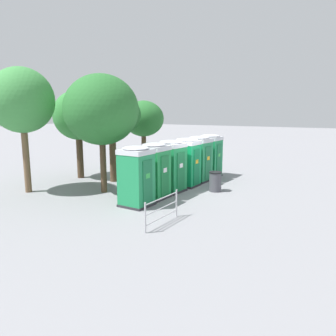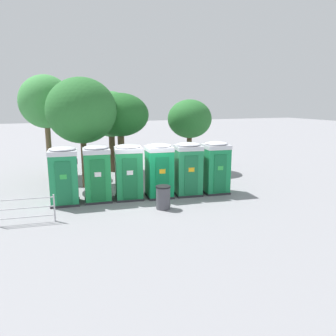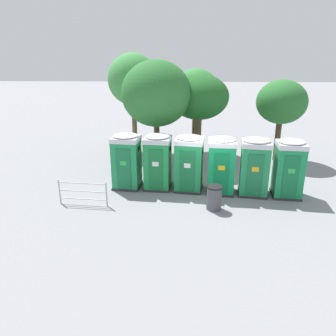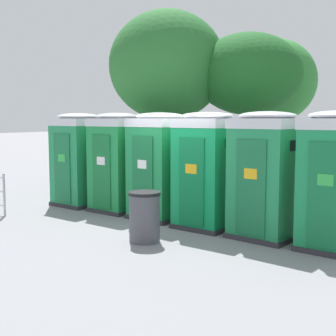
{
  "view_description": "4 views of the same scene",
  "coord_description": "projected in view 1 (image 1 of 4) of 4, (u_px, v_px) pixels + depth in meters",
  "views": [
    {
      "loc": [
        -14.84,
        -6.68,
        4.06
      ],
      "look_at": [
        -1.01,
        0.29,
        1.22
      ],
      "focal_mm": 35.0,
      "sensor_mm": 36.0,
      "label": 1
    },
    {
      "loc": [
        -4.24,
        -14.07,
        4.44
      ],
      "look_at": [
        1.16,
        0.05,
        1.36
      ],
      "focal_mm": 35.0,
      "sensor_mm": 36.0,
      "label": 2
    },
    {
      "loc": [
        -1.07,
        -13.59,
        5.91
      ],
      "look_at": [
        -1.63,
        0.35,
        1.0
      ],
      "focal_mm": 35.0,
      "sensor_mm": 36.0,
      "label": 3
    },
    {
      "loc": [
        5.55,
        -8.92,
        2.4
      ],
      "look_at": [
        -0.4,
        0.22,
        1.24
      ],
      "focal_mm": 50.0,
      "sensor_mm": 36.0,
      "label": 4
    }
  ],
  "objects": [
    {
      "name": "street_tree_1",
      "position": [
        143.0,
        119.0,
        22.24
      ],
      "size": [
        2.77,
        2.77,
        4.57
      ],
      "color": "#4C3826",
      "rests_on": "ground"
    },
    {
      "name": "portapotty_0",
      "position": [
        136.0,
        176.0,
        13.62
      ],
      "size": [
        1.33,
        1.31,
        2.54
      ],
      "color": "#2D2D33",
      "rests_on": "ground"
    },
    {
      "name": "event_barrier",
      "position": [
        162.0,
        209.0,
        11.53
      ],
      "size": [
        2.05,
        0.25,
        1.05
      ],
      "color": "#B7B7BC",
      "rests_on": "ground"
    },
    {
      "name": "trash_can",
      "position": [
        215.0,
        181.0,
        16.14
      ],
      "size": [
        0.63,
        0.63,
        0.98
      ],
      "color": "#4C4C54",
      "rests_on": "ground"
    },
    {
      "name": "portapotty_5",
      "position": [
        210.0,
        155.0,
        19.5
      ],
      "size": [
        1.3,
        1.31,
        2.54
      ],
      "color": "#2D2D33",
      "rests_on": "ground"
    },
    {
      "name": "street_tree_2",
      "position": [
        22.0,
        101.0,
        15.31
      ],
      "size": [
        3.0,
        3.0,
        5.96
      ],
      "color": "brown",
      "rests_on": "ground"
    },
    {
      "name": "portapotty_3",
      "position": [
        187.0,
        162.0,
        17.15
      ],
      "size": [
        1.29,
        1.29,
        2.54
      ],
      "color": "#2D2D33",
      "rests_on": "ground"
    },
    {
      "name": "portapotty_4",
      "position": [
        199.0,
        158.0,
        18.33
      ],
      "size": [
        1.39,
        1.36,
        2.54
      ],
      "color": "#2D2D33",
      "rests_on": "ground"
    },
    {
      "name": "portapotty_2",
      "position": [
        171.0,
        166.0,
        16.01
      ],
      "size": [
        1.4,
        1.37,
        2.54
      ],
      "color": "#2D2D33",
      "rests_on": "ground"
    },
    {
      "name": "portapotty_1",
      "position": [
        154.0,
        170.0,
        14.84
      ],
      "size": [
        1.29,
        1.3,
        2.54
      ],
      "color": "#2D2D33",
      "rests_on": "ground"
    },
    {
      "name": "street_tree_3",
      "position": [
        112.0,
        115.0,
        17.79
      ],
      "size": [
        3.19,
        3.19,
        4.91
      ],
      "color": "brown",
      "rests_on": "ground"
    },
    {
      "name": "street_tree_0",
      "position": [
        78.0,
        116.0,
        18.78
      ],
      "size": [
        2.83,
        2.83,
        5.07
      ],
      "color": "#4C3826",
      "rests_on": "ground"
    },
    {
      "name": "ground_plane",
      "position": [
        182.0,
        189.0,
        16.72
      ],
      "size": [
        120.0,
        120.0,
        0.0
      ],
      "primitive_type": "plane",
      "color": "gray"
    },
    {
      "name": "street_tree_4",
      "position": [
        101.0,
        110.0,
        15.34
      ],
      "size": [
        3.52,
        3.52,
        5.64
      ],
      "color": "#4C3826",
      "rests_on": "ground"
    }
  ]
}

